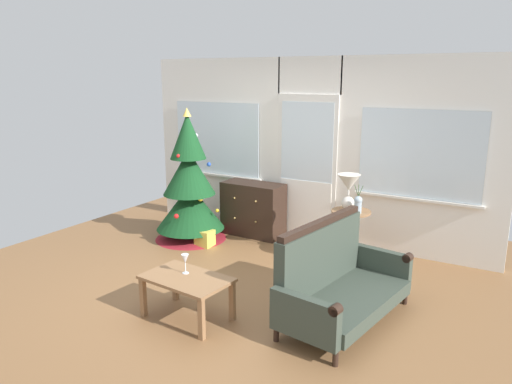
# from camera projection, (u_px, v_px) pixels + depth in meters

# --- Properties ---
(ground_plane) EXTENTS (6.76, 6.76, 0.00)m
(ground_plane) POSITION_uv_depth(u_px,v_px,m) (227.00, 290.00, 5.33)
(ground_plane) COLOR brown
(back_wall_with_door) EXTENTS (5.20, 0.14, 2.55)m
(back_wall_with_door) POSITION_uv_depth(u_px,v_px,m) (308.00, 150.00, 6.78)
(back_wall_with_door) COLOR white
(back_wall_with_door) RESTS_ON ground
(christmas_tree) EXTENTS (1.02, 1.02, 1.87)m
(christmas_tree) POSITION_uv_depth(u_px,v_px,m) (189.00, 190.00, 6.84)
(christmas_tree) COLOR #4C331E
(christmas_tree) RESTS_ON ground
(dresser_cabinet) EXTENTS (0.91, 0.46, 0.78)m
(dresser_cabinet) POSITION_uv_depth(u_px,v_px,m) (253.00, 209.00, 7.10)
(dresser_cabinet) COLOR black
(dresser_cabinet) RESTS_ON ground
(settee_sofa) EXTENTS (0.92, 1.62, 0.96)m
(settee_sofa) POSITION_uv_depth(u_px,v_px,m) (337.00, 282.00, 4.63)
(settee_sofa) COLOR black
(settee_sofa) RESTS_ON ground
(side_table) EXTENTS (0.50, 0.48, 0.69)m
(side_table) POSITION_uv_depth(u_px,v_px,m) (350.00, 226.00, 5.96)
(side_table) COLOR #8E6642
(side_table) RESTS_ON ground
(table_lamp) EXTENTS (0.28, 0.28, 0.44)m
(table_lamp) POSITION_uv_depth(u_px,v_px,m) (349.00, 187.00, 5.91)
(table_lamp) COLOR silver
(table_lamp) RESTS_ON side_table
(flower_vase) EXTENTS (0.11, 0.10, 0.35)m
(flower_vase) POSITION_uv_depth(u_px,v_px,m) (358.00, 204.00, 5.78)
(flower_vase) COLOR #99ADBC
(flower_vase) RESTS_ON side_table
(coffee_table) EXTENTS (0.88, 0.59, 0.42)m
(coffee_table) POSITION_uv_depth(u_px,v_px,m) (187.00, 283.00, 4.63)
(coffee_table) COLOR #8E6642
(coffee_table) RESTS_ON ground
(wine_glass) EXTENTS (0.08, 0.08, 0.20)m
(wine_glass) POSITION_uv_depth(u_px,v_px,m) (185.00, 260.00, 4.67)
(wine_glass) COLOR silver
(wine_glass) RESTS_ON coffee_table
(gift_box) EXTENTS (0.23, 0.20, 0.23)m
(gift_box) POSITION_uv_depth(u_px,v_px,m) (205.00, 238.00, 6.68)
(gift_box) COLOR #D8C64C
(gift_box) RESTS_ON ground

